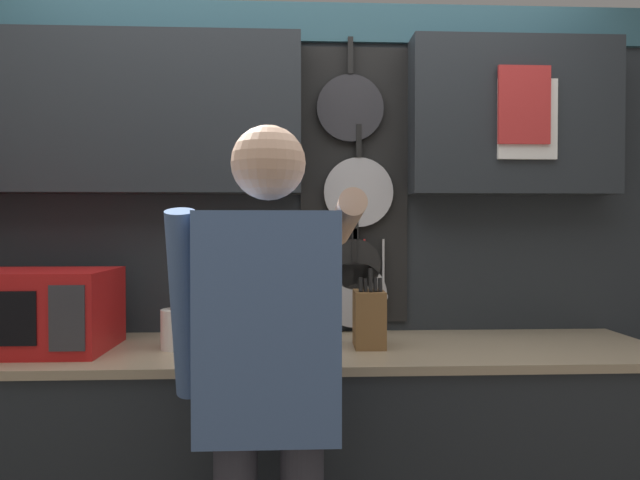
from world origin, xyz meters
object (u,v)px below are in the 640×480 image
knife_block (369,318)px  person (269,371)px  utensil_crock (178,324)px  microwave (36,310)px

knife_block → person: person is taller
knife_block → utensil_crock: utensil_crock is taller
knife_block → person: size_ratio=0.18×
utensil_crock → knife_block: bearing=-0.1°
knife_block → utensil_crock: size_ratio=0.85×
microwave → knife_block: 1.19m
microwave → knife_block: bearing=0.0°
knife_block → utensil_crock: bearing=179.9°
knife_block → utensil_crock: 0.69m
utensil_crock → person: bearing=-55.8°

